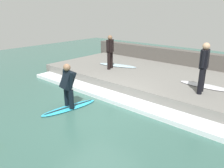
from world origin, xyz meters
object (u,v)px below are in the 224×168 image
Objects in this scene: surfboard_waiting_near at (205,86)px; surfer_waiting_far at (110,50)px; surfboard_riding at (70,107)px; surfer_waiting_near at (204,65)px; surfer_riding at (68,84)px; surfboard_waiting_far at (118,65)px.

surfer_waiting_far is at bearing 94.52° from surfboard_waiting_near.
surfer_waiting_near is at bearing -45.91° from surfboard_riding.
surfer_waiting_near reaches higher than surfer_riding.
surfboard_riding is 4.70m from surfer_waiting_near.
surfboard_riding is at bearing 0.00° from surfer_riding.
surfboard_waiting_near is at bearing 4.90° from surfer_waiting_near.
surfboard_waiting_near is (0.72, 0.06, -0.93)m from surfer_waiting_near.
surfboard_waiting_far reaches higher than surfboard_riding.
surfer_waiting_near is 4.46m from surfer_waiting_far.
surfboard_waiting_far is (0.65, 0.07, -0.86)m from surfer_waiting_far.
surfer_riding is (-0.00, 0.00, 0.86)m from surfboard_riding.
surfboard_waiting_far is (4.14, 1.30, 0.48)m from surfboard_riding.
surfboard_riding is 1.30× the size of surfer_waiting_far.
surfboard_riding is 0.99× the size of surfboard_waiting_far.
surfboard_waiting_near is at bearing -85.48° from surfer_waiting_far.
surfer_waiting_near reaches higher than surfboard_waiting_far.
surfer_riding is at bearing 180.00° from surfboard_riding.
surfboard_waiting_far is at bearing 6.31° from surfer_waiting_far.
surfboard_riding is at bearing 134.09° from surfer_waiting_near.
surfboard_riding is 4.37m from surfboard_waiting_far.
surfboard_waiting_near is at bearing -39.45° from surfboard_riding.
surfboard_waiting_near is 4.47m from surfboard_waiting_far.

